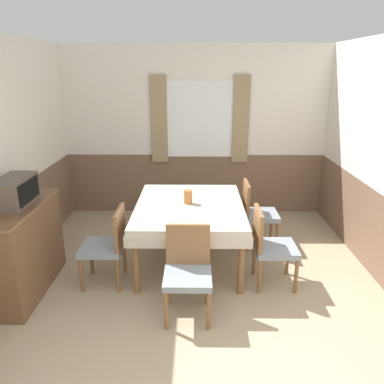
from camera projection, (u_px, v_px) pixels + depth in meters
wall_back at (195, 132)px, 5.80m from camera, size 4.44×0.10×2.60m
dining_table at (190, 212)px, 4.39m from camera, size 1.27×1.56×0.74m
chair_left_near at (108, 243)px, 3.99m from camera, size 0.44×0.44×0.86m
chair_right_near at (270, 244)px, 3.97m from camera, size 0.44×0.44×0.86m
chair_head_near at (188, 269)px, 3.49m from camera, size 0.44×0.44×0.86m
chair_right_far at (256, 211)px, 4.89m from camera, size 0.44×0.44×0.86m
sideboard at (21, 249)px, 3.84m from camera, size 0.46×1.18×0.94m
tv at (15, 191)px, 3.71m from camera, size 0.29×0.54×0.29m
vase at (188, 197)px, 4.36m from camera, size 0.10×0.10×0.16m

